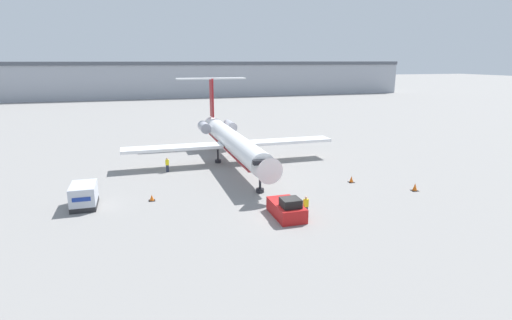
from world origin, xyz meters
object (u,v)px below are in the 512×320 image
(worker_near_tug, at_px, (306,206))
(traffic_cone_mid, at_px, (415,187))
(traffic_cone_right, at_px, (351,179))
(traffic_cone_left, at_px, (152,198))
(worker_by_wing, at_px, (167,165))
(airplane_main, at_px, (231,139))
(luggage_cart, at_px, (84,196))
(pushback_tug, at_px, (287,209))

(worker_near_tug, height_order, traffic_cone_mid, worker_near_tug)
(traffic_cone_right, bearing_deg, traffic_cone_left, 179.43)
(traffic_cone_right, bearing_deg, worker_by_wing, 151.95)
(traffic_cone_mid, bearing_deg, traffic_cone_left, 169.78)
(airplane_main, relative_size, luggage_cart, 8.42)
(traffic_cone_left, relative_size, traffic_cone_right, 0.85)
(airplane_main, relative_size, traffic_cone_left, 49.40)
(airplane_main, bearing_deg, luggage_cart, -144.52)
(pushback_tug, bearing_deg, traffic_cone_mid, 10.24)
(luggage_cart, height_order, traffic_cone_right, luggage_cart)
(worker_by_wing, distance_m, traffic_cone_left, 9.98)
(airplane_main, distance_m, traffic_cone_left, 15.92)
(luggage_cart, height_order, worker_near_tug, luggage_cart)
(pushback_tug, distance_m, traffic_cone_mid, 15.07)
(traffic_cone_right, bearing_deg, luggage_cart, 179.26)
(worker_near_tug, relative_size, traffic_cone_left, 2.99)
(pushback_tug, relative_size, worker_near_tug, 2.37)
(airplane_main, bearing_deg, worker_near_tug, -84.71)
(pushback_tug, relative_size, traffic_cone_left, 7.10)
(pushback_tug, height_order, traffic_cone_mid, pushback_tug)
(traffic_cone_left, bearing_deg, airplane_main, 48.35)
(worker_near_tug, relative_size, traffic_cone_right, 2.54)
(airplane_main, xyz_separation_m, traffic_cone_left, (-10.42, -11.71, -2.80))
(traffic_cone_left, bearing_deg, luggage_cart, 178.68)
(worker_near_tug, height_order, traffic_cone_left, worker_near_tug)
(pushback_tug, distance_m, worker_by_wing, 18.96)
(worker_by_wing, relative_size, traffic_cone_left, 2.91)
(airplane_main, xyz_separation_m, luggage_cart, (-16.25, -11.58, -2.04))
(worker_by_wing, distance_m, traffic_cone_right, 21.09)
(pushback_tug, distance_m, worker_near_tug, 1.63)
(pushback_tug, distance_m, luggage_cart, 18.08)
(airplane_main, relative_size, worker_near_tug, 16.50)
(pushback_tug, xyz_separation_m, worker_by_wing, (-8.44, 16.98, 0.20))
(airplane_main, relative_size, pushback_tug, 6.96)
(luggage_cart, relative_size, traffic_cone_right, 4.97)
(luggage_cart, height_order, traffic_cone_left, luggage_cart)
(traffic_cone_right, distance_m, traffic_cone_mid, 6.40)
(pushback_tug, height_order, worker_near_tug, pushback_tug)
(airplane_main, height_order, traffic_cone_right, airplane_main)
(worker_by_wing, height_order, traffic_cone_mid, worker_by_wing)
(pushback_tug, bearing_deg, traffic_cone_right, 34.79)
(airplane_main, height_order, worker_near_tug, airplane_main)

